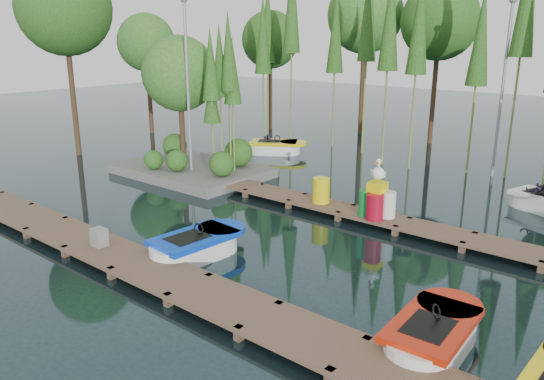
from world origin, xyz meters
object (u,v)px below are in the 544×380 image
Objects in this scene: boat_red at (433,335)px; drum_cluster at (377,200)px; boat_yellow_far at (275,147)px; yellow_barrel at (321,190)px; boat_blue at (197,246)px; island at (190,99)px; utility_cabinet at (99,237)px.

drum_cluster is at bearing 125.49° from boat_red.
yellow_barrel is at bearing -52.84° from boat_yellow_far.
boat_blue is 0.93× the size of boat_yellow_far.
boat_yellow_far is at bearing 86.34° from island.
island reaches higher than boat_blue.
island is 2.22× the size of boat_blue.
island is 5.99m from boat_yellow_far.
boat_blue is at bearing -41.61° from island.
drum_cluster reaches higher than boat_yellow_far.
island reaches higher than boat_red.
yellow_barrel reaches higher than utility_cabinet.
boat_yellow_far reaches higher than utility_cabinet.
island is 9.67m from boat_blue.
boat_red is at bearing -51.95° from drum_cluster.
drum_cluster is at bearing 68.04° from boat_blue.
boat_red is at bearing -52.75° from boat_yellow_far.
boat_red reaches higher than utility_cabinet.
boat_blue is 13.14m from boat_yellow_far.
boat_red is 8.91m from utility_cabinet.
boat_yellow_far reaches higher than boat_red.
island is at bearing 152.80° from boat_red.
yellow_barrel is (2.43, 7.00, 0.19)m from utility_cabinet.
utility_cabinet is at bearing -172.69° from boat_red.
boat_red is at bearing 3.40° from boat_blue.
boat_yellow_far is (-13.32, 11.52, 0.04)m from boat_red.
utility_cabinet is (-8.78, -1.53, 0.27)m from boat_red.
yellow_barrel is at bearing 70.88° from utility_cabinet.
drum_cluster is (2.59, 5.19, 0.56)m from boat_blue.
boat_red is at bearing -40.76° from yellow_barrel.
boat_yellow_far is at bearing 136.59° from boat_red.
boat_blue is 1.63× the size of drum_cluster.
boat_yellow_far is 11.06m from drum_cluster.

